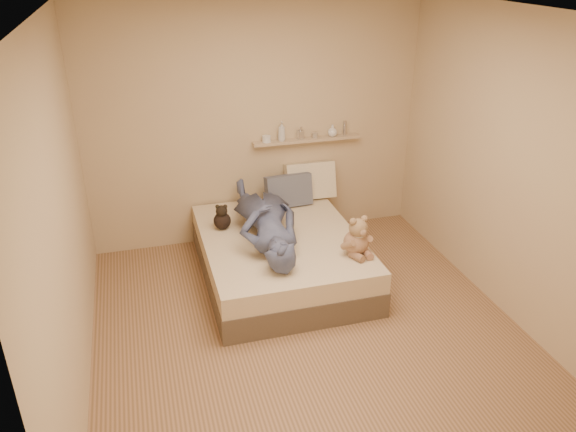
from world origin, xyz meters
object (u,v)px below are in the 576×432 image
object	(u,v)px
dark_plush	(222,218)
wall_shelf	(307,140)
teddy_bear	(357,239)
game_console	(280,251)
person	(266,219)
bed	(280,257)
pillow_grey	(289,191)
pillow_cream	(310,181)

from	to	relation	value
dark_plush	wall_shelf	bearing A→B (deg)	29.05
teddy_bear	wall_shelf	bearing A→B (deg)	91.30
game_console	dark_plush	bearing A→B (deg)	111.73
game_console	dark_plush	size ratio (longest dim) A/B	0.71
person	dark_plush	bearing A→B (deg)	-33.74
bed	teddy_bear	xyz separation A→B (m)	(0.58, -0.53, 0.38)
dark_plush	teddy_bear	bearing A→B (deg)	-37.84
game_console	pillow_grey	world-z (taller)	pillow_grey
bed	pillow_cream	bearing A→B (deg)	55.52
game_console	person	distance (m)	0.61
bed	person	xyz separation A→B (m)	(-0.13, 0.03, 0.42)
teddy_bear	person	world-z (taller)	teddy_bear
bed	person	distance (m)	0.44
teddy_bear	pillow_grey	world-z (taller)	teddy_bear
pillow_grey	wall_shelf	xyz separation A→B (m)	(0.27, 0.22, 0.48)
pillow_cream	pillow_grey	xyz separation A→B (m)	(-0.29, -0.14, -0.03)
dark_plush	pillow_grey	world-z (taller)	pillow_grey
teddy_bear	person	distance (m)	0.91
dark_plush	pillow_cream	xyz separation A→B (m)	(1.08, 0.51, 0.09)
game_console	pillow_grey	distance (m)	1.34
pillow_grey	person	bearing A→B (deg)	-122.19
bed	pillow_cream	xyz separation A→B (m)	(0.57, 0.83, 0.43)
wall_shelf	game_console	bearing A→B (deg)	-115.41
game_console	wall_shelf	bearing A→B (deg)	64.59
pillow_cream	wall_shelf	size ratio (longest dim) A/B	0.46
teddy_bear	pillow_cream	bearing A→B (deg)	90.53
bed	wall_shelf	bearing A→B (deg)	58.82
pillow_cream	bed	bearing A→B (deg)	-124.48
pillow_cream	game_console	bearing A→B (deg)	-117.29
bed	pillow_grey	world-z (taller)	pillow_grey
teddy_bear	person	size ratio (longest dim) A/B	0.24
pillow_grey	teddy_bear	bearing A→B (deg)	-76.11
game_console	pillow_cream	bearing A→B (deg)	62.71
dark_plush	person	world-z (taller)	person
bed	wall_shelf	size ratio (longest dim) A/B	1.58
bed	wall_shelf	world-z (taller)	wall_shelf
wall_shelf	pillow_cream	bearing A→B (deg)	-75.80
pillow_cream	pillow_grey	world-z (taller)	pillow_cream
pillow_grey	wall_shelf	size ratio (longest dim) A/B	0.42
bed	game_console	world-z (taller)	game_console
pillow_grey	dark_plush	bearing A→B (deg)	-154.94
teddy_bear	pillow_cream	distance (m)	1.36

